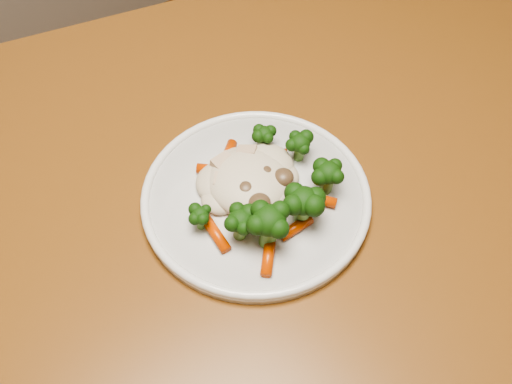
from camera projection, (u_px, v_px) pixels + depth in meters
dining_table at (270, 238)px, 0.82m from camera, size 1.23×0.94×0.75m
plate at (256, 199)px, 0.72m from camera, size 0.25×0.25×0.01m
meal at (265, 190)px, 0.69m from camera, size 0.18×0.18×0.05m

